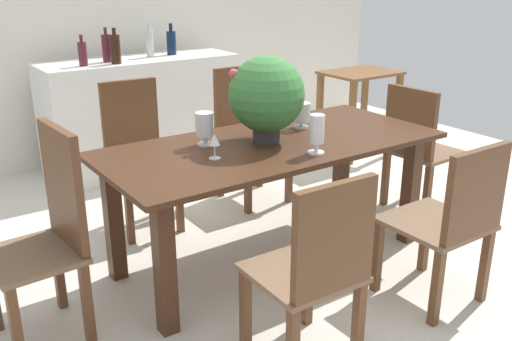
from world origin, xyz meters
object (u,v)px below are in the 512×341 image
object	(u,v)px
crystal_vase_right	(204,126)
side_table	(359,92)
kitchen_counter	(143,114)
wine_bottle_tall	(83,53)
chair_far_right	(246,128)
chair_far_left	(137,149)
chair_near_left	(317,266)
chair_head_end	(51,226)
wine_glass	(214,141)
crystal_vase_center_near	(301,113)
dining_table	(272,162)
wine_bottle_clear	(150,43)
chair_foot_end	(417,144)
flower_centerpiece	(267,95)
crystal_vase_left	(317,131)
wine_bottle_amber	(115,49)
wine_bottle_green	(171,42)
chair_near_right	(452,217)
wine_bottle_dark	(107,48)

from	to	relation	value
crystal_vase_right	side_table	world-z (taller)	crystal_vase_right
kitchen_counter	wine_bottle_tall	xyz separation A→B (m)	(-0.52, -0.11, 0.59)
chair_far_right	chair_far_left	xyz separation A→B (m)	(-0.91, -0.01, -0.00)
chair_near_left	crystal_vase_right	world-z (taller)	crystal_vase_right
chair_head_end	wine_glass	bearing A→B (deg)	81.58
kitchen_counter	crystal_vase_center_near	bearing A→B (deg)	-82.16
dining_table	wine_glass	world-z (taller)	wine_glass
chair_head_end	wine_bottle_clear	world-z (taller)	wine_bottle_clear
chair_far_left	kitchen_counter	size ratio (longest dim) A/B	0.60
side_table	wine_bottle_tall	bearing A→B (deg)	164.24
chair_foot_end	crystal_vase_center_near	xyz separation A→B (m)	(-0.97, 0.15, 0.33)
chair_head_end	flower_centerpiece	bearing A→B (deg)	87.61
crystal_vase_right	dining_table	bearing A→B (deg)	-26.15
chair_near_left	crystal_vase_left	distance (m)	0.91
kitchen_counter	wine_bottle_tall	size ratio (longest dim) A/B	6.93
side_table	kitchen_counter	bearing A→B (deg)	157.27
flower_centerpiece	wine_bottle_amber	size ratio (longest dim) A/B	1.77
chair_far_right	crystal_vase_right	bearing A→B (deg)	-135.14
chair_near_left	flower_centerpiece	size ratio (longest dim) A/B	1.86
dining_table	wine_bottle_green	xyz separation A→B (m)	(0.42, 2.08, 0.46)
crystal_vase_left	side_table	world-z (taller)	crystal_vase_left
chair_far_left	wine_glass	xyz separation A→B (m)	(0.02, -1.02, 0.31)
chair_head_end	wine_bottle_green	distance (m)	2.74
chair_far_left	flower_centerpiece	xyz separation A→B (m)	(0.43, -0.92, 0.49)
chair_near_left	wine_bottle_clear	bearing A→B (deg)	-100.64
chair_far_left	wine_bottle_green	distance (m)	1.52
wine_bottle_tall	side_table	distance (m)	2.54
dining_table	kitchen_counter	distance (m)	2.04
wine_bottle_clear	side_table	distance (m)	2.00
chair_near_right	crystal_vase_center_near	size ratio (longest dim) A/B	5.62
crystal_vase_left	wine_bottle_green	world-z (taller)	wine_bottle_green
flower_centerpiece	wine_bottle_clear	size ratio (longest dim) A/B	1.78
wine_glass	wine_bottle_tall	size ratio (longest dim) A/B	0.57
chair_near_right	side_table	bearing A→B (deg)	-124.15
chair_far_right	wine_bottle_dark	distance (m)	1.36
chair_far_left	kitchen_counter	bearing A→B (deg)	67.98
wine_bottle_amber	chair_near_left	bearing A→B (deg)	-95.59
chair_near_left	wine_bottle_amber	size ratio (longest dim) A/B	3.29
chair_far_right	chair_near_left	bearing A→B (deg)	-114.97
chair_head_end	chair_foot_end	size ratio (longest dim) A/B	1.11
side_table	chair_far_left	bearing A→B (deg)	-173.00
chair_near_left	wine_glass	distance (m)	0.94
chair_far_right	crystal_vase_center_near	distance (m)	0.88
chair_near_left	chair_foot_end	bearing A→B (deg)	-150.14
wine_glass	chair_far_right	bearing A→B (deg)	49.13
crystal_vase_right	wine_bottle_green	xyz separation A→B (m)	(0.77, 1.90, 0.22)
wine_bottle_amber	chair_near_right	bearing A→B (deg)	-77.28
dining_table	chair_near_right	xyz separation A→B (m)	(0.46, -0.95, -0.13)
chair_foot_end	wine_glass	world-z (taller)	chair_foot_end
wine_bottle_dark	crystal_vase_right	bearing A→B (deg)	-94.54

